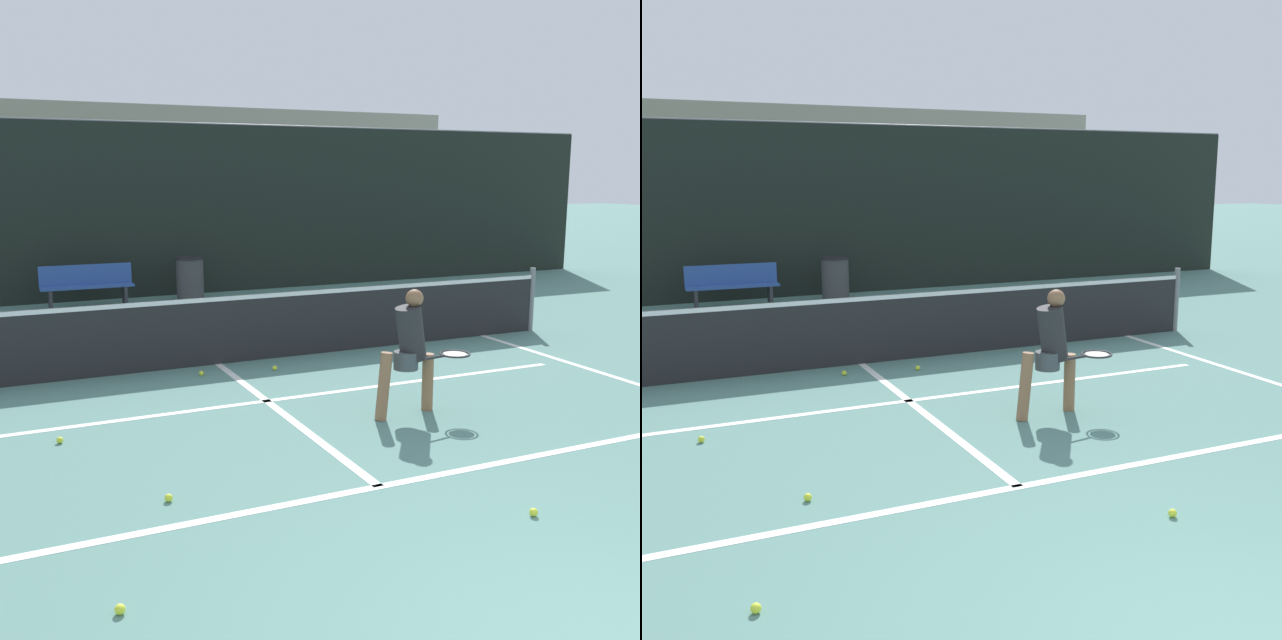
{
  "view_description": "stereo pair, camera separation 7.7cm",
  "coord_description": "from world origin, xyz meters",
  "views": [
    {
      "loc": [
        -2.95,
        -2.44,
        2.61
      ],
      "look_at": [
        0.6,
        5.27,
        0.95
      ],
      "focal_mm": 42.0,
      "sensor_mm": 36.0,
      "label": 1
    },
    {
      "loc": [
        -2.88,
        -2.48,
        2.61
      ],
      "look_at": [
        0.6,
        5.27,
        0.95
      ],
      "focal_mm": 42.0,
      "sensor_mm": 36.0,
      "label": 2
    }
  ],
  "objects": [
    {
      "name": "court_baseline_near",
      "position": [
        0.0,
        2.76,
        0.0
      ],
      "size": [
        11.0,
        0.1,
        0.01
      ],
      "primitive_type": "cube",
      "color": "white",
      "rests_on": "ground"
    },
    {
      "name": "tennis_ball_scattered_1",
      "position": [
        -0.38,
        6.86,
        0.03
      ],
      "size": [
        0.07,
        0.07,
        0.07
      ],
      "primitive_type": "sphere",
      "color": "#D1E033",
      "rests_on": "ground"
    },
    {
      "name": "net",
      "position": [
        0.0,
        7.37,
        0.51
      ],
      "size": [
        11.09,
        0.09,
        1.07
      ],
      "color": "slate",
      "rests_on": "ground"
    },
    {
      "name": "tennis_ball_scattered_7",
      "position": [
        0.82,
        1.77,
        0.03
      ],
      "size": [
        0.07,
        0.07,
        0.07
      ],
      "primitive_type": "sphere",
      "color": "#D1E033",
      "rests_on": "ground"
    },
    {
      "name": "tennis_ball_scattered_8",
      "position": [
        -2.33,
        1.77,
        0.03
      ],
      "size": [
        0.07,
        0.07,
        0.07
      ],
      "primitive_type": "sphere",
      "color": "#D1E033",
      "rests_on": "ground"
    },
    {
      "name": "trash_bin",
      "position": [
        1.07,
        12.8,
        0.46
      ],
      "size": [
        0.59,
        0.59,
        0.91
      ],
      "color": "#3F3F42",
      "rests_on": "ground"
    },
    {
      "name": "tennis_ball_scattered_3",
      "position": [
        0.6,
        6.71,
        0.03
      ],
      "size": [
        0.07,
        0.07,
        0.07
      ],
      "primitive_type": "sphere",
      "color": "#D1E033",
      "rests_on": "ground"
    },
    {
      "name": "player_practicing",
      "position": [
        1.26,
        4.34,
        0.75
      ],
      "size": [
        1.14,
        0.5,
        1.4
      ],
      "rotation": [
        0.0,
        0.0,
        0.14
      ],
      "color": "#8C6042",
      "rests_on": "ground"
    },
    {
      "name": "court_sideline_right",
      "position": [
        4.51,
        5.06,
        0.0
      ],
      "size": [
        0.1,
        5.61,
        0.01
      ],
      "primitive_type": "cube",
      "color": "white",
      "rests_on": "ground"
    },
    {
      "name": "courtside_bench",
      "position": [
        -1.02,
        12.72,
        0.47
      ],
      "size": [
        1.77,
        0.4,
        0.86
      ],
      "rotation": [
        0.0,
        0.0,
        -0.01
      ],
      "color": "#2D519E",
      "rests_on": "ground"
    },
    {
      "name": "tennis_ball_scattered_5",
      "position": [
        -1.69,
        3.21,
        0.03
      ],
      "size": [
        0.07,
        0.07,
        0.07
      ],
      "primitive_type": "sphere",
      "color": "#D1E033",
      "rests_on": "ground"
    },
    {
      "name": "court_center_mark",
      "position": [
        0.0,
        5.06,
        0.0
      ],
      "size": [
        0.1,
        4.61,
        0.01
      ],
      "primitive_type": "cube",
      "color": "white",
      "rests_on": "ground"
    },
    {
      "name": "parked_car",
      "position": [
        2.22,
        16.21,
        0.55
      ],
      "size": [
        1.78,
        4.5,
        1.31
      ],
      "color": "navy",
      "rests_on": "ground"
    },
    {
      "name": "fence_back",
      "position": [
        0.0,
        13.69,
        1.84
      ],
      "size": [
        24.0,
        0.06,
        3.7
      ],
      "color": "black",
      "rests_on": "ground"
    },
    {
      "name": "tennis_ball_scattered_9",
      "position": [
        -2.35,
        4.99,
        0.03
      ],
      "size": [
        0.07,
        0.07,
        0.07
      ],
      "primitive_type": "sphere",
      "color": "#D1E033",
      "rests_on": "ground"
    },
    {
      "name": "court_service_line",
      "position": [
        0.0,
        5.45,
        0.0
      ],
      "size": [
        8.25,
        0.1,
        0.01
      ],
      "primitive_type": "cube",
      "color": "white",
      "rests_on": "ground"
    },
    {
      "name": "building_far",
      "position": [
        0.0,
        30.47,
        2.72
      ],
      "size": [
        36.0,
        2.4,
        5.44
      ],
      "primitive_type": "cube",
      "color": "gray",
      "rests_on": "ground"
    }
  ]
}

